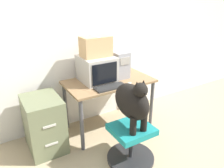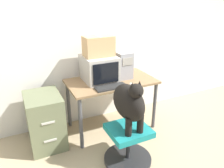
% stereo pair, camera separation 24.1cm
% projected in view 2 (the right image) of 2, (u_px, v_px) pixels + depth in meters
% --- Properties ---
extents(ground_plane, '(12.00, 12.00, 0.00)m').
position_uv_depth(ground_plane, '(122.00, 138.00, 3.08)').
color(ground_plane, tan).
extents(wall_back, '(8.00, 0.05, 2.60)m').
position_uv_depth(wall_back, '(99.00, 37.00, 3.22)').
color(wall_back, white).
rests_on(wall_back, ground_plane).
extents(desk, '(1.23, 0.69, 0.76)m').
position_uv_depth(desk, '(111.00, 87.00, 3.12)').
color(desk, olive).
rests_on(desk, ground_plane).
extents(crt_monitor, '(0.44, 0.48, 0.35)m').
position_uv_depth(crt_monitor, '(99.00, 68.00, 3.04)').
color(crt_monitor, '#B7B2A8').
rests_on(crt_monitor, desk).
extents(pc_tower, '(0.21, 0.42, 0.38)m').
position_uv_depth(pc_tower, '(121.00, 63.00, 3.20)').
color(pc_tower, '#99999E').
rests_on(pc_tower, desk).
extents(keyboard, '(0.42, 0.17, 0.03)m').
position_uv_depth(keyboard, '(111.00, 87.00, 2.83)').
color(keyboard, '#2D2D2D').
rests_on(keyboard, desk).
extents(computer_mouse, '(0.06, 0.04, 0.03)m').
position_uv_depth(computer_mouse, '(131.00, 84.00, 2.93)').
color(computer_mouse, beige).
rests_on(computer_mouse, desk).
extents(office_chair, '(0.58, 0.58, 0.46)m').
position_uv_depth(office_chair, '(128.00, 145.00, 2.59)').
color(office_chair, '#262628').
rests_on(office_chair, ground_plane).
extents(dog, '(0.27, 0.53, 0.61)m').
position_uv_depth(dog, '(129.00, 102.00, 2.39)').
color(dog, black).
rests_on(dog, office_chair).
extents(filing_cabinet, '(0.44, 0.58, 0.71)m').
position_uv_depth(filing_cabinet, '(45.00, 120.00, 2.85)').
color(filing_cabinet, '#6B7251').
rests_on(filing_cabinet, ground_plane).
extents(cardboard_box, '(0.40, 0.24, 0.27)m').
position_uv_depth(cardboard_box, '(99.00, 46.00, 2.92)').
color(cardboard_box, tan).
rests_on(cardboard_box, crt_monitor).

